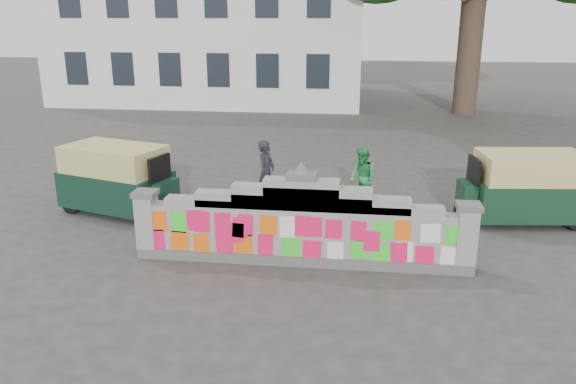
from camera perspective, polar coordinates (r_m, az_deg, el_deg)
name	(u,v)px	position (r m, az deg, el deg)	size (l,w,h in m)	color
ground	(301,263)	(10.87, 1.32, -7.20)	(100.00, 100.00, 0.00)	#383533
parapet_wall	(301,227)	(10.57, 1.35, -3.52)	(6.48, 0.44, 2.01)	#4C4C49
building	(218,25)	(32.80, -7.15, 16.52)	(16.00, 10.00, 8.90)	silver
cyclist_bike	(267,196)	(13.32, -2.20, -0.36)	(0.60, 1.73, 0.91)	black
cyclist_rider	(266,183)	(13.23, -2.21, 0.94)	(0.56, 0.37, 1.54)	black
pedestrian	(362,178)	(13.84, 7.56, 1.43)	(0.72, 0.56, 1.48)	green
rickshaw_left	(118,178)	(13.93, -16.86, 1.34)	(3.02, 2.05, 1.62)	black
rickshaw_right	(526,187)	(13.80, 23.03, 0.49)	(2.97, 1.62, 1.61)	#11331F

